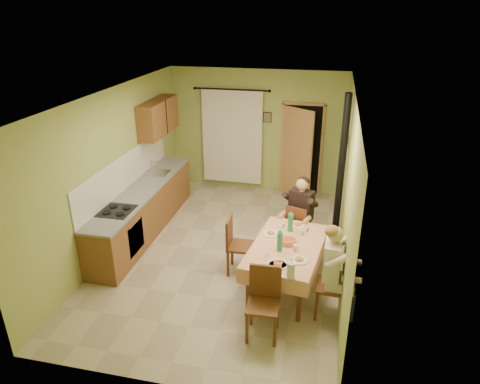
% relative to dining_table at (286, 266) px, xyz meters
% --- Properties ---
extents(floor, '(4.00, 6.00, 0.01)m').
position_rel_dining_table_xyz_m(floor, '(-1.17, 0.82, -0.38)').
color(floor, tan).
rests_on(floor, ground).
extents(room_shell, '(4.04, 6.04, 2.82)m').
position_rel_dining_table_xyz_m(room_shell, '(-1.17, 0.82, 1.44)').
color(room_shell, '#9CAC58').
rests_on(room_shell, ground).
extents(kitchen_run, '(0.64, 3.64, 1.56)m').
position_rel_dining_table_xyz_m(kitchen_run, '(-2.88, 1.22, 0.10)').
color(kitchen_run, brown).
rests_on(kitchen_run, ground).
extents(upper_cabinets, '(0.35, 1.40, 0.70)m').
position_rel_dining_table_xyz_m(upper_cabinets, '(-2.99, 2.52, 1.57)').
color(upper_cabinets, brown).
rests_on(upper_cabinets, room_shell).
extents(curtain, '(1.70, 0.07, 2.22)m').
position_rel_dining_table_xyz_m(curtain, '(-1.72, 3.72, 0.88)').
color(curtain, black).
rests_on(curtain, ground).
extents(doorway, '(0.96, 0.52, 2.15)m').
position_rel_dining_table_xyz_m(doorway, '(-0.16, 3.68, 0.67)').
color(doorway, black).
rests_on(doorway, ground).
extents(dining_table, '(1.22, 1.80, 0.76)m').
position_rel_dining_table_xyz_m(dining_table, '(0.00, 0.00, 0.00)').
color(dining_table, '#E39F79').
rests_on(dining_table, ground).
extents(tableware, '(0.75, 1.66, 0.33)m').
position_rel_dining_table_xyz_m(tableware, '(0.01, -0.10, 0.44)').
color(tableware, white).
rests_on(tableware, dining_table).
extents(chair_far, '(0.49, 0.49, 0.94)m').
position_rel_dining_table_xyz_m(chair_far, '(0.09, 1.09, -0.09)').
color(chair_far, '#5A3018').
rests_on(chair_far, ground).
extents(chair_near, '(0.44, 0.44, 0.98)m').
position_rel_dining_table_xyz_m(chair_near, '(-0.17, -1.11, -0.09)').
color(chair_near, '#5A3018').
rests_on(chair_near, ground).
extents(chair_right, '(0.44, 0.44, 0.99)m').
position_rel_dining_table_xyz_m(chair_right, '(0.71, -0.50, -0.09)').
color(chair_right, '#5A3018').
rests_on(chair_right, ground).
extents(chair_left, '(0.44, 0.44, 0.98)m').
position_rel_dining_table_xyz_m(chair_left, '(-0.79, 0.28, -0.09)').
color(chair_left, '#5A3018').
rests_on(chair_left, ground).
extents(man_far, '(0.65, 0.58, 1.39)m').
position_rel_dining_table_xyz_m(man_far, '(0.10, 1.10, 0.50)').
color(man_far, black).
rests_on(man_far, chair_far).
extents(man_right, '(0.47, 0.59, 1.39)m').
position_rel_dining_table_xyz_m(man_right, '(0.70, -0.50, 0.50)').
color(man_right, silver).
rests_on(man_right, chair_right).
extents(stove_flue, '(0.24, 0.24, 2.80)m').
position_rel_dining_table_xyz_m(stove_flue, '(0.73, 1.42, 0.64)').
color(stove_flue, black).
rests_on(stove_flue, ground).
extents(picture_back, '(0.19, 0.03, 0.23)m').
position_rel_dining_table_xyz_m(picture_back, '(-0.92, 3.79, 1.37)').
color(picture_back, black).
rests_on(picture_back, room_shell).
extents(picture_right, '(0.03, 0.31, 0.21)m').
position_rel_dining_table_xyz_m(picture_right, '(0.80, 2.02, 1.47)').
color(picture_right, brown).
rests_on(picture_right, room_shell).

